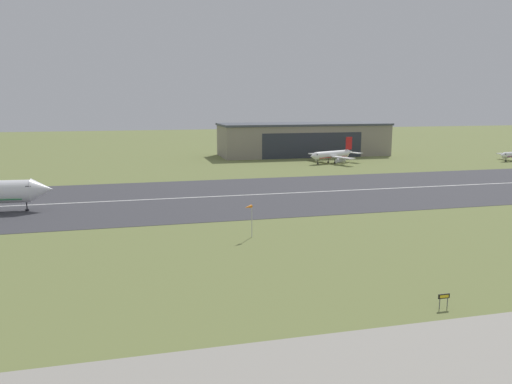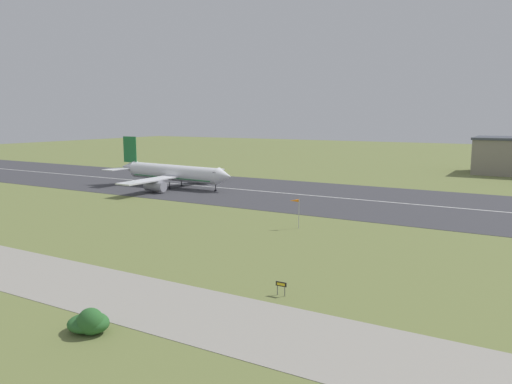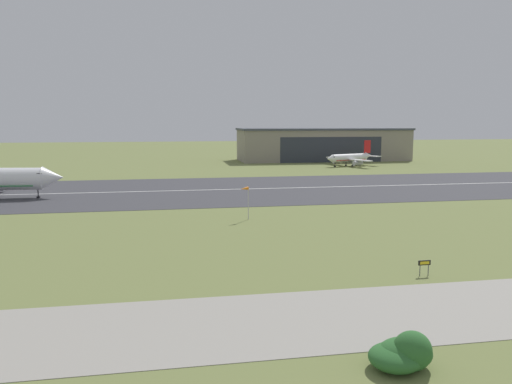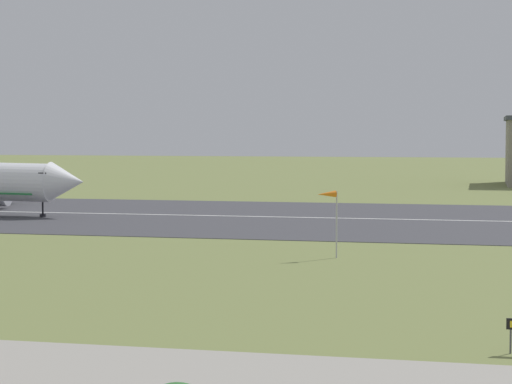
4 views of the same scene
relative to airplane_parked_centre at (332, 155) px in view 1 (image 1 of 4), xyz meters
The scene contains 7 objects.
ground_plane 121.86m from the airplane_parked_centre, 106.07° to the right, with size 750.86×750.86×0.00m, color olive.
runway_strip 69.27m from the airplane_parked_centre, 119.16° to the right, with size 510.86×55.80×0.06m, color #3D3D42.
runway_centreline 69.26m from the airplane_parked_centre, 119.16° to the right, with size 459.78×0.70×0.01m, color silver.
hangar_building 31.74m from the airplane_parked_centre, 92.26° to the left, with size 78.02×25.87×14.80m.
airplane_parked_centre is the anchor object (origin of this frame).
windsock_pole 117.62m from the airplane_parked_centre, 119.92° to the right, with size 1.83×1.58×6.17m.
runway_sign 144.90m from the airplane_parked_centre, 107.26° to the right, with size 1.53×0.13×1.85m.
Camera 1 is at (-45.10, -14.36, 24.71)m, focal length 35.00 mm.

